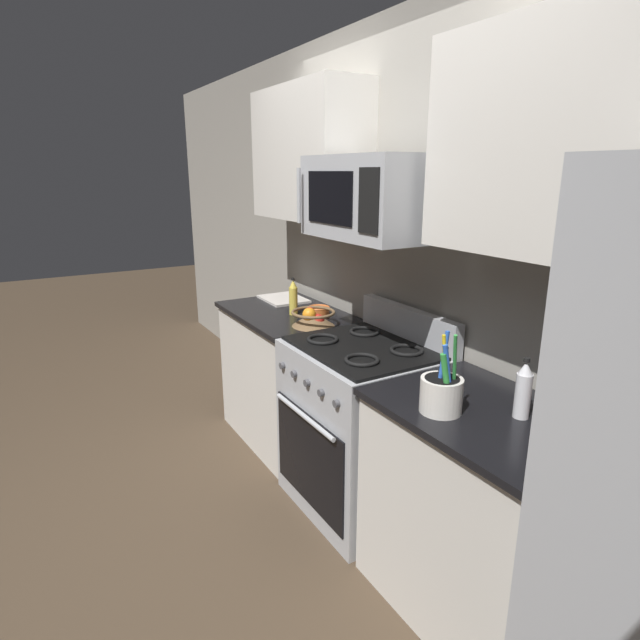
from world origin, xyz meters
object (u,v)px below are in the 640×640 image
range_oven (362,425)px  prep_bowl (319,310)px  fruit_basket (313,317)px  bottle_vinegar (523,390)px  microwave (372,197)px  bottle_oil (293,298)px  cutting_board (283,299)px  apple_loose (318,320)px  bottle_hot_sauce (566,408)px  utensil_crock (442,393)px

range_oven → prep_bowl: size_ratio=7.67×
fruit_basket → bottle_vinegar: bearing=3.2°
microwave → bottle_oil: microwave is taller
range_oven → cutting_board: bearing=174.3°
fruit_basket → apple_loose: 0.04m
range_oven → bottle_hot_sauce: (1.09, 0.10, 0.53)m
fruit_basket → prep_bowl: fruit_basket is taller
cutting_board → prep_bowl: bearing=2.3°
microwave → bottle_hot_sauce: 1.28m
apple_loose → bottle_oil: 0.32m
apple_loose → fruit_basket: bearing=-148.6°
prep_bowl → bottle_hot_sauce: bearing=-1.1°
cutting_board → bottle_oil: bearing=-17.0°
microwave → bottle_vinegar: size_ratio=3.01×
fruit_basket → apple_loose: size_ratio=3.39×
range_oven → utensil_crock: 0.92m
apple_loose → bottle_oil: size_ratio=0.32×
cutting_board → bottle_oil: size_ratio=1.45×
apple_loose → cutting_board: apple_loose is taller
fruit_basket → range_oven: bearing=2.2°
microwave → cutting_board: 1.39m
fruit_basket → bottle_oil: bearing=176.0°
fruit_basket → bottle_hot_sauce: 1.59m
microwave → apple_loose: microwave is taller
fruit_basket → bottle_hot_sauce: bottle_hot_sauce is taller
utensil_crock → apple_loose: utensil_crock is taller
utensil_crock → cutting_board: utensil_crock is taller
range_oven → bottle_hot_sauce: 1.21m
bottle_vinegar → prep_bowl: (-1.63, 0.07, -0.08)m
utensil_crock → prep_bowl: bearing=168.2°
apple_loose → bottle_vinegar: bottle_vinegar is taller
bottle_hot_sauce → prep_bowl: size_ratio=1.38×
microwave → utensil_crock: (0.75, -0.19, -0.69)m
cutting_board → bottle_hot_sauce: bearing=-0.4°
bottle_vinegar → range_oven: bearing=-176.2°
range_oven → microwave: size_ratio=1.54×
utensil_crock → cutting_board: 1.93m
bottle_vinegar → prep_bowl: 1.63m
apple_loose → prep_bowl: 0.26m
bottle_hot_sauce → bottle_oil: bearing=-176.9°
utensil_crock → bottle_oil: utensil_crock is taller
bottle_hot_sauce → bottle_vinegar: bearing=-165.4°
range_oven → bottle_oil: bearing=179.9°
apple_loose → bottle_hot_sauce: bottle_hot_sauce is taller
bottle_oil → range_oven: bearing=-0.1°
fruit_basket → bottle_hot_sauce: (1.58, 0.12, 0.04)m
utensil_crock → microwave: bearing=165.5°
range_oven → bottle_vinegar: bearing=3.8°
apple_loose → prep_bowl: (-0.22, 0.14, -0.01)m
utensil_crock → bottle_oil: (-1.53, 0.17, 0.03)m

